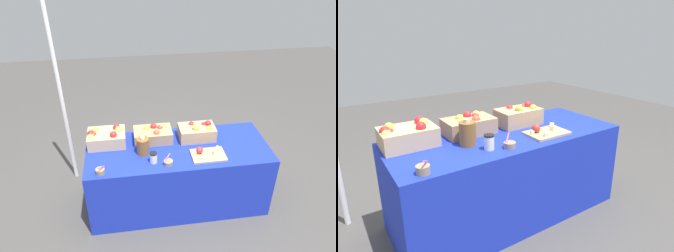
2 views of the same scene
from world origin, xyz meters
TOP-DOWN VIEW (x-y plane):
  - ground_plane at (0.00, 0.00)m, footprint 10.00×10.00m
  - table at (0.00, 0.00)m, footprint 1.90×0.76m
  - apple_crate_left at (-0.74, 0.18)m, footprint 0.39×0.28m
  - apple_crate_middle at (-0.24, 0.18)m, footprint 0.40×0.26m
  - apple_crate_right at (0.23, 0.15)m, footprint 0.38×0.24m
  - cutting_board_front at (0.25, -0.17)m, footprint 0.34×0.23m
  - sample_bowl_near at (-0.14, -0.26)m, footprint 0.10×0.09m
  - sample_bowl_mid at (-0.79, -0.30)m, footprint 0.09×0.10m
  - cider_jug at (-0.37, -0.05)m, footprint 0.12×0.12m
  - coffee_cup at (-0.28, -0.20)m, footprint 0.07×0.07m
  - tent_pole at (-1.20, 0.60)m, footprint 0.04×0.04m

SIDE VIEW (x-z plane):
  - ground_plane at x=0.00m, z-range 0.00..0.00m
  - table at x=0.00m, z-range 0.00..0.74m
  - cutting_board_front at x=0.25m, z-range 0.72..0.81m
  - sample_bowl_near at x=-0.14m, z-range 0.71..0.81m
  - sample_bowl_mid at x=-0.79m, z-range 0.71..0.82m
  - coffee_cup at x=-0.28m, z-range 0.74..0.85m
  - apple_crate_middle at x=-0.24m, z-range 0.73..0.90m
  - apple_crate_left at x=-0.74m, z-range 0.72..0.92m
  - apple_crate_right at x=0.23m, z-range 0.73..0.92m
  - cider_jug at x=-0.37m, z-range 0.73..0.93m
  - tent_pole at x=-1.20m, z-range 0.00..2.21m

